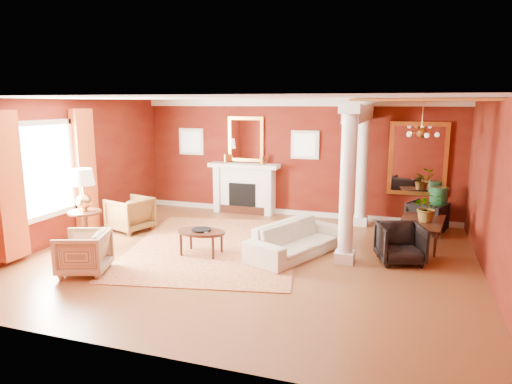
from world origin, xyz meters
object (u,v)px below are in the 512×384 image
(sofa, at_px, (296,234))
(armchair_stripe, at_px, (83,251))
(dining_table, at_px, (423,226))
(armchair_leopard, at_px, (130,212))
(side_table, at_px, (83,195))
(coffee_table, at_px, (201,233))

(sofa, distance_m, armchair_stripe, 3.76)
(dining_table, bearing_deg, armchair_leopard, 106.34)
(armchair_stripe, bearing_deg, side_table, -162.07)
(dining_table, bearing_deg, armchair_stripe, 130.01)
(armchair_leopard, height_order, dining_table, armchair_leopard)
(armchair_leopard, bearing_deg, side_table, 10.82)
(sofa, distance_m, armchair_leopard, 3.95)
(coffee_table, bearing_deg, dining_table, 25.86)
(side_table, height_order, dining_table, side_table)
(side_table, bearing_deg, dining_table, 19.27)
(armchair_leopard, xyz_separation_m, dining_table, (6.18, 0.90, -0.02))
(sofa, xyz_separation_m, armchair_leopard, (-3.92, 0.47, 0.01))
(armchair_leopard, distance_m, side_table, 1.46)
(armchair_stripe, xyz_separation_m, side_table, (-0.89, 1.18, 0.67))
(coffee_table, xyz_separation_m, side_table, (-2.36, -0.29, 0.64))
(sofa, xyz_separation_m, coffee_table, (-1.70, -0.54, 0.01))
(sofa, height_order, side_table, side_table)
(coffee_table, bearing_deg, armchair_stripe, -134.94)
(side_table, bearing_deg, sofa, 11.60)
(armchair_stripe, distance_m, coffee_table, 2.09)
(side_table, relative_size, dining_table, 1.09)
(sofa, relative_size, side_table, 1.34)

